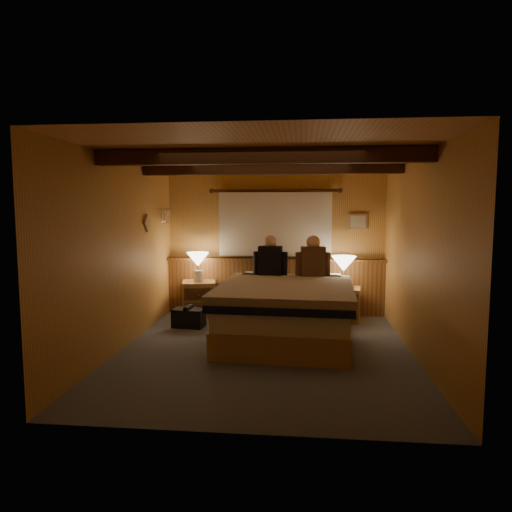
# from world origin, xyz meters

# --- Properties ---
(floor) EXTENTS (4.20, 4.20, 0.00)m
(floor) POSITION_xyz_m (0.00, 0.00, 0.00)
(floor) COLOR #4C525A
(floor) RESTS_ON ground
(ceiling) EXTENTS (4.20, 4.20, 0.00)m
(ceiling) POSITION_xyz_m (0.00, 0.00, 2.40)
(ceiling) COLOR #D89051
(ceiling) RESTS_ON wall_back
(wall_back) EXTENTS (3.60, 0.00, 3.60)m
(wall_back) POSITION_xyz_m (0.00, 2.10, 1.20)
(wall_back) COLOR #CA9348
(wall_back) RESTS_ON floor
(wall_left) EXTENTS (0.00, 4.20, 4.20)m
(wall_left) POSITION_xyz_m (-1.80, 0.00, 1.20)
(wall_left) COLOR #CA9348
(wall_left) RESTS_ON floor
(wall_right) EXTENTS (0.00, 4.20, 4.20)m
(wall_right) POSITION_xyz_m (1.80, 0.00, 1.20)
(wall_right) COLOR #CA9348
(wall_right) RESTS_ON floor
(wall_front) EXTENTS (3.60, 0.00, 3.60)m
(wall_front) POSITION_xyz_m (0.00, -2.10, 1.20)
(wall_front) COLOR #CA9348
(wall_front) RESTS_ON floor
(wainscot) EXTENTS (3.60, 0.23, 0.94)m
(wainscot) POSITION_xyz_m (0.00, 2.04, 0.49)
(wainscot) COLOR brown
(wainscot) RESTS_ON wall_back
(curtain_window) EXTENTS (2.18, 0.09, 1.11)m
(curtain_window) POSITION_xyz_m (0.00, 2.03, 1.52)
(curtain_window) COLOR #412010
(curtain_window) RESTS_ON wall_back
(ceiling_beams) EXTENTS (3.60, 1.65, 0.16)m
(ceiling_beams) POSITION_xyz_m (0.00, 0.15, 2.31)
(ceiling_beams) COLOR #412010
(ceiling_beams) RESTS_ON ceiling
(coat_rail) EXTENTS (0.05, 0.55, 0.24)m
(coat_rail) POSITION_xyz_m (-1.72, 1.58, 1.67)
(coat_rail) COLOR silver
(coat_rail) RESTS_ON wall_left
(framed_print) EXTENTS (0.30, 0.04, 0.25)m
(framed_print) POSITION_xyz_m (1.35, 2.08, 1.55)
(framed_print) COLOR #AA7D55
(framed_print) RESTS_ON wall_back
(bed) EXTENTS (1.85, 2.33, 0.76)m
(bed) POSITION_xyz_m (0.25, 0.56, 0.40)
(bed) COLOR #B8824E
(bed) RESTS_ON floor
(nightstand_left) EXTENTS (0.61, 0.57, 0.58)m
(nightstand_left) POSITION_xyz_m (-1.22, 1.74, 0.29)
(nightstand_left) COLOR #B8824E
(nightstand_left) RESTS_ON floor
(nightstand_right) EXTENTS (0.54, 0.50, 0.53)m
(nightstand_right) POSITION_xyz_m (1.12, 1.66, 0.26)
(nightstand_right) COLOR #B8824E
(nightstand_right) RESTS_ON floor
(lamp_left) EXTENTS (0.36, 0.36, 0.48)m
(lamp_left) POSITION_xyz_m (-1.23, 1.72, 0.91)
(lamp_left) COLOR silver
(lamp_left) RESTS_ON nightstand_left
(lamp_right) EXTENTS (0.38, 0.38, 0.50)m
(lamp_right) POSITION_xyz_m (1.09, 1.62, 0.88)
(lamp_right) COLOR silver
(lamp_right) RESTS_ON nightstand_right
(person_left) EXTENTS (0.52, 0.22, 0.63)m
(person_left) POSITION_xyz_m (-0.02, 1.32, 1.01)
(person_left) COLOR black
(person_left) RESTS_ON bed
(person_right) EXTENTS (0.52, 0.23, 0.63)m
(person_right) POSITION_xyz_m (0.61, 1.29, 1.01)
(person_right) COLOR #503320
(person_right) RESTS_ON bed
(duffel_bag) EXTENTS (0.49, 0.33, 0.33)m
(duffel_bag) POSITION_xyz_m (-1.22, 1.04, 0.14)
(duffel_bag) COLOR black
(duffel_bag) RESTS_ON floor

